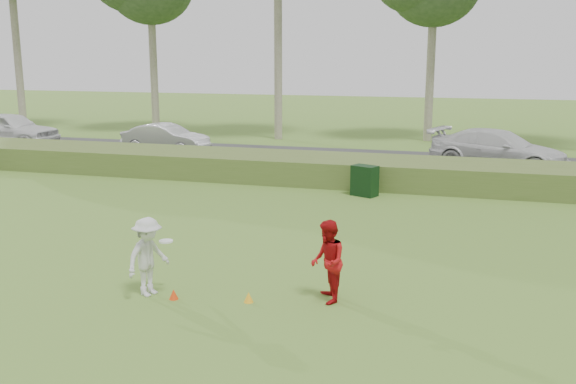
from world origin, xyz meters
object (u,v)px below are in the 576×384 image
(car_left, at_px, (10,129))
(car_right, at_px, (498,150))
(player_red, at_px, (328,262))
(cone_yellow, at_px, (249,297))
(player_white, at_px, (148,257))
(utility_cabinet, at_px, (365,181))
(car_mid, at_px, (166,139))
(cone_orange, at_px, (174,294))

(car_left, height_order, car_right, car_left)
(player_red, relative_size, cone_yellow, 7.86)
(player_red, height_order, car_right, car_right)
(player_white, bearing_deg, utility_cabinet, 4.01)
(player_red, xyz_separation_m, utility_cabinet, (-0.84, 9.45, -0.29))
(car_left, relative_size, car_right, 0.92)
(player_red, bearing_deg, car_mid, -165.01)
(player_red, xyz_separation_m, car_right, (3.57, 15.57, 0.06))
(car_mid, relative_size, car_right, 0.76)
(player_white, relative_size, car_mid, 0.38)
(player_red, distance_m, car_right, 15.98)
(car_mid, bearing_deg, cone_orange, -147.93)
(player_red, xyz_separation_m, car_left, (-19.93, 15.80, 0.12))
(car_mid, bearing_deg, player_white, -149.38)
(cone_orange, relative_size, car_right, 0.04)
(car_mid, height_order, car_right, car_right)
(car_right, bearing_deg, player_red, -173.39)
(player_white, distance_m, car_left, 23.27)
(cone_orange, height_order, car_right, car_right)
(player_red, xyz_separation_m, cone_yellow, (-1.43, -0.46, -0.70))
(car_right, bearing_deg, cone_yellow, -177.81)
(player_red, relative_size, utility_cabinet, 1.56)
(player_red, bearing_deg, cone_orange, -96.67)
(player_white, xyz_separation_m, car_right, (7.01, 16.20, 0.07))
(cone_yellow, distance_m, utility_cabinet, 9.93)
(cone_yellow, distance_m, car_left, 24.64)
(cone_yellow, height_order, car_mid, car_mid)
(player_red, distance_m, car_mid, 19.42)
(player_white, xyz_separation_m, cone_yellow, (2.01, 0.17, -0.68))
(car_mid, distance_m, car_right, 14.85)
(player_white, distance_m, player_red, 3.50)
(player_red, height_order, car_mid, player_red)
(player_red, xyz_separation_m, cone_orange, (-2.88, -0.71, -0.70))
(player_white, bearing_deg, cone_yellow, -66.80)
(cone_yellow, bearing_deg, cone_orange, -170.19)
(utility_cabinet, bearing_deg, car_mid, 172.17)
(player_red, bearing_deg, cone_yellow, -92.75)
(player_white, xyz_separation_m, utility_cabinet, (2.60, 10.07, -0.27))
(utility_cabinet, xyz_separation_m, car_right, (4.41, 6.13, 0.34))
(utility_cabinet, distance_m, car_right, 7.56)
(car_right, bearing_deg, car_mid, 108.62)
(player_white, bearing_deg, car_right, -4.92)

